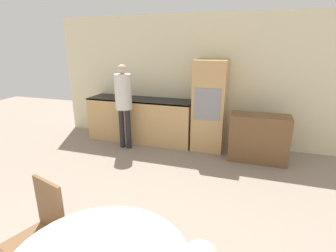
{
  "coord_description": "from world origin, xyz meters",
  "views": [
    {
      "loc": [
        0.99,
        0.03,
        2.05
      ],
      "look_at": [
        0.05,
        2.91,
        1.08
      ],
      "focal_mm": 28.0,
      "sensor_mm": 36.0,
      "label": 1
    }
  ],
  "objects": [
    {
      "name": "chair_far_left",
      "position": [
        -0.62,
        1.48,
        0.53
      ],
      "size": [
        0.5,
        0.5,
        0.95
      ],
      "rotation": [
        0.0,
        0.0,
        5.99
      ],
      "color": "brown",
      "rests_on": "ground_plane"
    },
    {
      "name": "sideboard",
      "position": [
        1.17,
        4.7,
        0.43
      ],
      "size": [
        1.01,
        0.45,
        0.85
      ],
      "color": "brown",
      "rests_on": "ground_plane"
    },
    {
      "name": "oven_unit",
      "position": [
        0.22,
        5.02,
        0.88
      ],
      "size": [
        0.61,
        0.59,
        1.75
      ],
      "color": "tan",
      "rests_on": "ground_plane"
    },
    {
      "name": "wall_back",
      "position": [
        0.0,
        5.36,
        1.3
      ],
      "size": [
        6.46,
        0.05,
        2.6
      ],
      "color": "beige",
      "rests_on": "ground_plane"
    },
    {
      "name": "kitchen_counter",
      "position": [
        -1.25,
        5.01,
        0.47
      ],
      "size": [
        2.25,
        0.6,
        0.92
      ],
      "color": "tan",
      "rests_on": "ground_plane"
    },
    {
      "name": "person_standing",
      "position": [
        -1.38,
        4.51,
        1.04
      ],
      "size": [
        0.32,
        0.32,
        1.67
      ],
      "color": "#262628",
      "rests_on": "ground_plane"
    }
  ]
}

